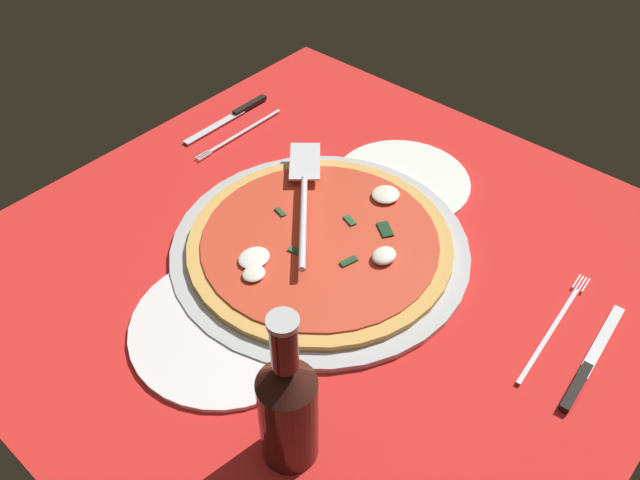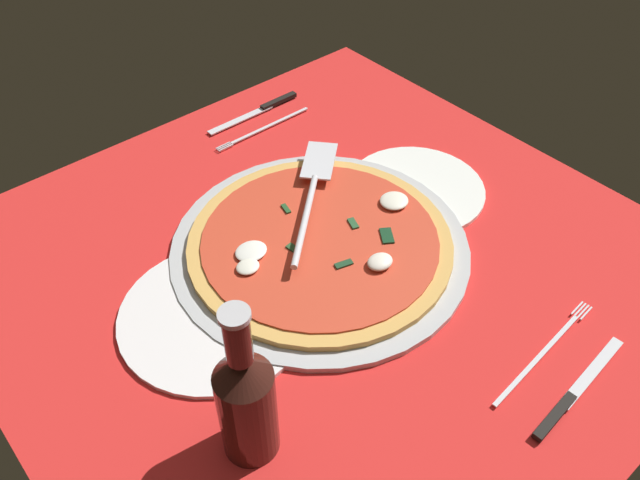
% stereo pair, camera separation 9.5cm
% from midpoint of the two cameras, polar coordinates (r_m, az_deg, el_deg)
% --- Properties ---
extents(ground_plane, '(0.92, 0.92, 0.01)m').
position_cam_midpoint_polar(ground_plane, '(0.95, -2.09, -2.34)').
color(ground_plane, red).
extents(checker_pattern, '(0.92, 0.92, 0.00)m').
position_cam_midpoint_polar(checker_pattern, '(0.95, -2.10, -2.15)').
color(checker_pattern, silver).
rests_on(checker_pattern, ground_plane).
extents(pizza_pan, '(0.44, 0.44, 0.01)m').
position_cam_midpoint_polar(pizza_pan, '(0.96, -2.83, -0.84)').
color(pizza_pan, '#B6BABD').
rests_on(pizza_pan, ground_plane).
extents(dinner_plate_left, '(0.26, 0.26, 0.01)m').
position_cam_midpoint_polar(dinner_plate_left, '(0.88, -11.07, -7.50)').
color(dinner_plate_left, white).
rests_on(dinner_plate_left, ground_plane).
extents(dinner_plate_right, '(0.22, 0.22, 0.01)m').
position_cam_midpoint_polar(dinner_plate_right, '(1.08, 4.63, 4.95)').
color(dinner_plate_right, white).
rests_on(dinner_plate_right, ground_plane).
extents(pizza, '(0.39, 0.39, 0.03)m').
position_cam_midpoint_polar(pizza, '(0.95, -2.81, -0.28)').
color(pizza, gold).
rests_on(pizza, pizza_pan).
extents(pizza_server, '(0.24, 0.22, 0.01)m').
position_cam_midpoint_polar(pizza_server, '(1.00, -4.13, 3.89)').
color(pizza_server, silver).
rests_on(pizza_server, pizza).
extents(place_setting_near, '(0.23, 0.14, 0.01)m').
position_cam_midpoint_polar(place_setting_near, '(0.89, 18.12, -9.05)').
color(place_setting_near, silver).
rests_on(place_setting_near, ground_plane).
extents(place_setting_far, '(0.22, 0.11, 0.01)m').
position_cam_midpoint_polar(place_setting_far, '(1.23, -9.50, 9.69)').
color(place_setting_far, white).
rests_on(place_setting_far, ground_plane).
extents(beer_bottle, '(0.06, 0.06, 0.23)m').
position_cam_midpoint_polar(beer_bottle, '(0.70, -6.82, -14.42)').
color(beer_bottle, '#351712').
rests_on(beer_bottle, ground_plane).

